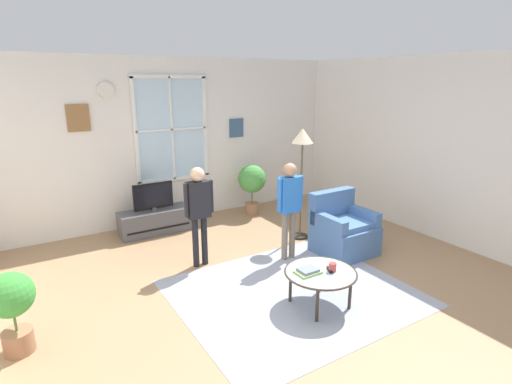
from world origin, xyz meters
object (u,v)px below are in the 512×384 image
at_px(book_stack, 308,271).
at_px(potted_plant_corner, 12,303).
at_px(floor_lamp, 302,147).
at_px(cup, 332,267).
at_px(remote_near_books, 316,269).
at_px(armchair, 343,231).
at_px(coffee_table, 320,274).
at_px(potted_plant_by_window, 252,181).
at_px(remote_near_cup, 330,270).
at_px(person_blue_shirt, 289,200).
at_px(person_black_shirt, 199,205).
at_px(tv_stand, 155,221).
at_px(television, 153,196).

xyz_separation_m(book_stack, potted_plant_corner, (-2.74, 0.79, 0.07)).
bearing_deg(floor_lamp, book_stack, -125.50).
bearing_deg(cup, remote_near_books, 140.92).
distance_m(armchair, remote_near_books, 1.52).
bearing_deg(coffee_table, remote_near_books, 109.27).
distance_m(cup, potted_plant_by_window, 3.27).
xyz_separation_m(remote_near_cup, floor_lamp, (0.94, 1.73, 1.03)).
bearing_deg(cup, person_blue_shirt, 75.76).
xyz_separation_m(cup, person_black_shirt, (-0.82, 1.68, 0.39)).
distance_m(armchair, person_blue_shirt, 0.98).
bearing_deg(coffee_table, floor_lamp, 58.50).
height_order(person_black_shirt, potted_plant_by_window, person_black_shirt).
bearing_deg(person_blue_shirt, remote_near_books, -111.69).
xyz_separation_m(tv_stand, cup, (0.96, -3.16, 0.26)).
xyz_separation_m(coffee_table, potted_plant_corner, (-2.87, 0.84, 0.12)).
distance_m(tv_stand, book_stack, 3.14).
bearing_deg(tv_stand, person_black_shirt, -84.62).
bearing_deg(potted_plant_by_window, book_stack, -110.48).
distance_m(book_stack, floor_lamp, 2.27).
relative_size(armchair, remote_near_books, 6.21).
bearing_deg(remote_near_books, potted_plant_by_window, 71.49).
distance_m(television, person_blue_shirt, 2.32).
relative_size(armchair, floor_lamp, 0.50).
bearing_deg(tv_stand, armchair, -46.42).
relative_size(television, floor_lamp, 0.37).
distance_m(person_black_shirt, potted_plant_corner, 2.33).
height_order(cup, potted_plant_corner, potted_plant_corner).
bearing_deg(cup, person_black_shirt, 116.10).
xyz_separation_m(television, potted_plant_corner, (-2.03, -2.25, -0.12)).
bearing_deg(remote_near_cup, person_black_shirt, 116.08).
distance_m(television, coffee_table, 3.22).
bearing_deg(cup, floor_lamp, 62.23).
bearing_deg(armchair, remote_near_cup, -139.16).
bearing_deg(remote_near_books, potted_plant_corner, 164.46).
relative_size(cup, potted_plant_by_window, 0.11).
height_order(tv_stand, potted_plant_by_window, potted_plant_by_window).
height_order(person_blue_shirt, floor_lamp, floor_lamp).
relative_size(armchair, person_black_shirt, 0.64).
distance_m(person_blue_shirt, potted_plant_by_window, 2.01).
relative_size(cup, floor_lamp, 0.06).
bearing_deg(potted_plant_by_window, person_blue_shirt, -106.60).
xyz_separation_m(potted_plant_corner, floor_lamp, (3.91, 0.86, 0.95)).
relative_size(coffee_table, potted_plant_by_window, 0.86).
xyz_separation_m(coffee_table, remote_near_books, (-0.02, 0.05, 0.03)).
relative_size(remote_near_cup, potted_plant_by_window, 0.15).
height_order(armchair, book_stack, armchair).
bearing_deg(person_black_shirt, remote_near_cup, -63.92).
xyz_separation_m(person_blue_shirt, potted_plant_corner, (-3.30, -0.33, -0.35)).
relative_size(book_stack, remote_near_cup, 1.88).
distance_m(remote_near_books, person_blue_shirt, 1.28).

